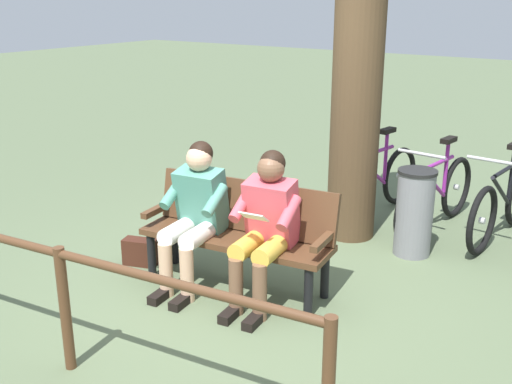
% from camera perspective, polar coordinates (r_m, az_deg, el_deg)
% --- Properties ---
extents(ground_plane, '(40.00, 40.00, 0.00)m').
position_cam_1_polar(ground_plane, '(5.00, -0.62, -9.78)').
color(ground_plane, '#566647').
extents(bench, '(1.65, 0.68, 0.87)m').
position_cam_1_polar(bench, '(5.02, -1.52, -3.26)').
color(bench, '#51331E').
rests_on(bench, ground).
extents(person_reading, '(0.52, 0.80, 1.20)m').
position_cam_1_polar(person_reading, '(4.69, 0.90, -2.76)').
color(person_reading, '#D84C59').
rests_on(person_reading, ground).
extents(person_companion, '(0.52, 0.80, 1.20)m').
position_cam_1_polar(person_companion, '(4.99, -5.69, -1.55)').
color(person_companion, '#4C8C7A').
rests_on(person_companion, ground).
extents(handbag, '(0.33, 0.23, 0.24)m').
position_cam_1_polar(handbag, '(5.61, -10.69, -5.49)').
color(handbag, '#3F1E14').
rests_on(handbag, ground).
extents(tree_trunk, '(0.47, 0.47, 3.92)m').
position_cam_1_polar(tree_trunk, '(5.86, 9.59, 14.16)').
color(tree_trunk, '#4C3823').
rests_on(tree_trunk, ground).
extents(litter_bin, '(0.36, 0.36, 0.81)m').
position_cam_1_polar(litter_bin, '(5.82, 14.49, -1.85)').
color(litter_bin, slate).
rests_on(litter_bin, ground).
extents(bicycle_red, '(0.48, 1.68, 0.94)m').
position_cam_1_polar(bicycle_red, '(6.48, 21.86, -1.01)').
color(bicycle_red, black).
rests_on(bicycle_red, ground).
extents(bicycle_black, '(0.48, 1.68, 0.94)m').
position_cam_1_polar(bicycle_black, '(6.50, 16.35, -0.35)').
color(bicycle_black, black).
rests_on(bicycle_black, ground).
extents(bicycle_green, '(0.48, 1.67, 0.94)m').
position_cam_1_polar(bicycle_green, '(6.79, 10.99, 0.84)').
color(bicycle_green, black).
rests_on(bicycle_green, ground).
extents(railing_fence, '(3.61, 0.47, 0.85)m').
position_cam_1_polar(railing_fence, '(4.05, -17.55, -8.10)').
color(railing_fence, '#51331E').
rests_on(railing_fence, ground).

